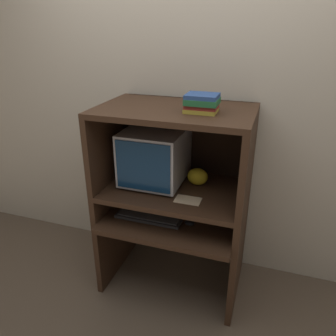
{
  "coord_description": "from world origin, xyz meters",
  "views": [
    {
      "loc": [
        0.6,
        -1.62,
        1.86
      ],
      "look_at": [
        -0.05,
        0.32,
        0.95
      ],
      "focal_mm": 35.0,
      "sensor_mm": 36.0,
      "label": 1
    }
  ],
  "objects_px": {
    "mouse": "(189,223)",
    "book_stack": "(202,103)",
    "keyboard": "(149,217)",
    "crt_monitor": "(155,155)",
    "snack_bag": "(198,177)"
  },
  "relations": [
    {
      "from": "mouse",
      "to": "snack_bag",
      "type": "xyz_separation_m",
      "value": [
        -0.01,
        0.22,
        0.25
      ]
    },
    {
      "from": "mouse",
      "to": "book_stack",
      "type": "distance_m",
      "value": 0.81
    },
    {
      "from": "crt_monitor",
      "to": "keyboard",
      "type": "xyz_separation_m",
      "value": [
        0.02,
        -0.18,
        -0.39
      ]
    },
    {
      "from": "mouse",
      "to": "book_stack",
      "type": "relative_size",
      "value": 0.35
    },
    {
      "from": "crt_monitor",
      "to": "mouse",
      "type": "bearing_deg",
      "value": -29.57
    },
    {
      "from": "crt_monitor",
      "to": "keyboard",
      "type": "distance_m",
      "value": 0.43
    },
    {
      "from": "crt_monitor",
      "to": "book_stack",
      "type": "distance_m",
      "value": 0.55
    },
    {
      "from": "snack_bag",
      "to": "book_stack",
      "type": "relative_size",
      "value": 0.74
    },
    {
      "from": "keyboard",
      "to": "book_stack",
      "type": "height_order",
      "value": "book_stack"
    },
    {
      "from": "crt_monitor",
      "to": "mouse",
      "type": "xyz_separation_m",
      "value": [
        0.31,
        -0.17,
        -0.39
      ]
    },
    {
      "from": "crt_monitor",
      "to": "book_stack",
      "type": "xyz_separation_m",
      "value": [
        0.34,
        -0.11,
        0.41
      ]
    },
    {
      "from": "book_stack",
      "to": "mouse",
      "type": "bearing_deg",
      "value": -117.56
    },
    {
      "from": "crt_monitor",
      "to": "snack_bag",
      "type": "height_order",
      "value": "crt_monitor"
    },
    {
      "from": "crt_monitor",
      "to": "snack_bag",
      "type": "distance_m",
      "value": 0.33
    },
    {
      "from": "keyboard",
      "to": "snack_bag",
      "type": "distance_m",
      "value": 0.44
    }
  ]
}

